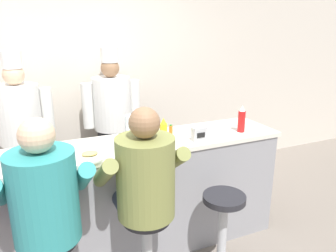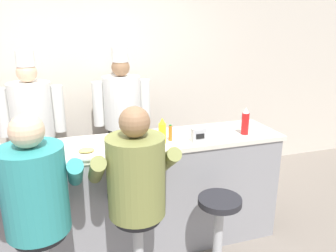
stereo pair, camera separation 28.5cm
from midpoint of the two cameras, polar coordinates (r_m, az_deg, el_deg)
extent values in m
cube|color=beige|center=(4.12, -17.12, 7.27)|extent=(10.00, 0.06, 2.70)
cube|color=gray|center=(3.01, -11.85, -13.15)|extent=(3.02, 0.57, 1.00)
cube|color=silver|center=(2.79, -12.50, -3.84)|extent=(3.08, 0.59, 0.04)
cylinder|color=red|center=(3.10, 10.13, 0.75)|extent=(0.07, 0.07, 0.20)
cone|color=white|center=(3.07, 10.26, 3.02)|extent=(0.05, 0.05, 0.05)
cylinder|color=yellow|center=(2.77, -3.74, -1.35)|extent=(0.06, 0.06, 0.17)
cone|color=yellow|center=(2.73, -3.79, 0.86)|extent=(0.05, 0.05, 0.05)
cylinder|color=orange|center=(2.83, -2.39, -1.30)|extent=(0.03, 0.03, 0.13)
cylinder|color=#287F2D|center=(2.81, -2.41, 0.08)|extent=(0.02, 0.02, 0.01)
cylinder|color=silver|center=(2.81, -9.15, -0.52)|extent=(0.12, 0.12, 0.24)
cube|color=silver|center=(2.83, -7.81, -0.12)|extent=(0.01, 0.01, 0.14)
cylinder|color=white|center=(2.59, -16.54, -5.17)|extent=(0.27, 0.27, 0.02)
ellipsoid|color=#E0BC60|center=(2.58, -16.59, -4.65)|extent=(0.12, 0.10, 0.03)
cylinder|color=beige|center=(2.67, -28.02, -4.99)|extent=(0.08, 0.08, 0.09)
torus|color=beige|center=(2.66, -26.84, -4.76)|extent=(0.07, 0.02, 0.07)
cube|color=silver|center=(2.82, 2.55, -1.45)|extent=(0.12, 0.07, 0.12)
cube|color=black|center=(2.79, 2.89, -1.67)|extent=(0.07, 0.01, 0.04)
cylinder|color=#232328|center=(2.41, -23.32, -17.99)|extent=(0.35, 0.35, 0.05)
cylinder|color=#33384C|center=(2.57, -25.94, -14.93)|extent=(0.16, 0.41, 0.16)
cylinder|color=#33384C|center=(2.56, -21.19, -14.40)|extent=(0.16, 0.41, 0.16)
cylinder|color=teal|center=(2.25, -24.28, -11.28)|extent=(0.41, 0.41, 0.59)
cylinder|color=teal|center=(2.34, -17.99, -8.55)|extent=(0.11, 0.45, 0.36)
sphere|color=#DBB28E|center=(2.10, -25.61, -1.56)|extent=(0.21, 0.21, 0.21)
cylinder|color=#232328|center=(2.47, -7.19, -15.57)|extent=(0.35, 0.35, 0.05)
cylinder|color=#33384C|center=(2.60, -10.82, -12.93)|extent=(0.15, 0.41, 0.15)
cylinder|color=#33384C|center=(2.65, -6.39, -12.16)|extent=(0.15, 0.41, 0.15)
cylinder|color=olive|center=(2.32, -7.48, -8.96)|extent=(0.41, 0.41, 0.58)
cylinder|color=olive|center=(2.36, -14.44, -8.12)|extent=(0.11, 0.44, 0.36)
cylinder|color=olive|center=(2.48, -2.53, -6.26)|extent=(0.11, 0.44, 0.36)
sphere|color=#8C6647|center=(2.17, -7.89, 0.51)|extent=(0.21, 0.21, 0.21)
cylinder|color=#B2B5BA|center=(2.88, 6.51, -18.09)|extent=(0.08, 0.08, 0.66)
cylinder|color=#232328|center=(2.70, 6.75, -12.46)|extent=(0.35, 0.35, 0.05)
cube|color=#232328|center=(4.01, -25.18, -8.04)|extent=(0.34, 0.19, 0.81)
cube|color=white|center=(3.91, -25.48, -6.17)|extent=(0.31, 0.02, 0.49)
cylinder|color=white|center=(3.79, -26.53, 1.81)|extent=(0.44, 0.44, 0.61)
sphere|color=#DBB28E|center=(3.71, -27.37, 7.92)|extent=(0.21, 0.21, 0.21)
cylinder|color=white|center=(3.70, -27.69, 10.16)|extent=(0.19, 0.19, 0.17)
cylinder|color=white|center=(3.78, -22.28, 2.28)|extent=(0.12, 0.12, 0.52)
cube|color=#232328|center=(4.15, -11.22, -5.78)|extent=(0.34, 0.19, 0.82)
cube|color=white|center=(4.05, -11.18, -3.91)|extent=(0.31, 0.02, 0.49)
cylinder|color=white|center=(3.94, -11.82, 3.86)|extent=(0.44, 0.44, 0.61)
sphere|color=#8C6647|center=(3.86, -12.19, 9.82)|extent=(0.21, 0.21, 0.21)
cylinder|color=white|center=(3.85, -12.33, 12.00)|extent=(0.19, 0.19, 0.17)
cylinder|color=white|center=(3.89, -15.89, 3.36)|extent=(0.12, 0.12, 0.52)
cylinder|color=white|center=(4.00, -7.85, 4.24)|extent=(0.12, 0.12, 0.52)
camera|label=1|loc=(0.14, -92.86, -0.88)|focal=35.00mm
camera|label=2|loc=(0.14, 87.14, 0.88)|focal=35.00mm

